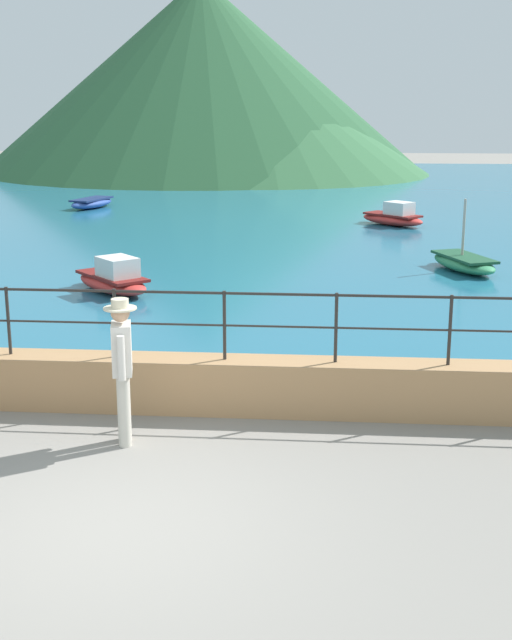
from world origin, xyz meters
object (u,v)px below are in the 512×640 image
boat_7 (394,217)px  boat_1 (113,279)px  person_walking (122,364)px  boat_0 (92,203)px  boat_5 (464,262)px

boat_7 → boat_1: bearing=-122.1°
person_walking → boat_0: person_walking is taller
person_walking → boat_0: (-6.36, 21.75, -0.72)m
boat_0 → boat_1: (4.29, -13.95, 0.07)m
boat_0 → boat_5: size_ratio=1.00×
boat_7 → boat_5: bearing=-81.7°
boat_0 → boat_7: (10.80, -3.60, 0.07)m
person_walking → boat_5: person_walking is taller
boat_1 → boat_5: size_ratio=0.93×
person_walking → boat_7: size_ratio=0.76×
person_walking → boat_1: person_walking is taller
boat_0 → boat_5: (11.89, -11.05, 0.00)m
boat_5 → boat_7: (-1.09, 7.45, 0.07)m
person_walking → boat_5: size_ratio=0.71×
boat_0 → boat_7: 11.38m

